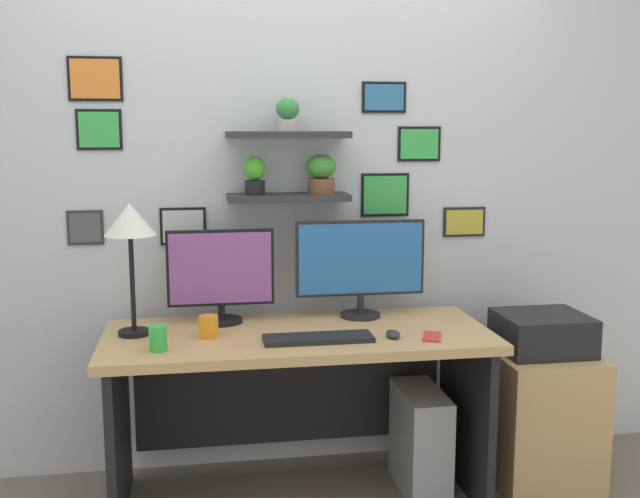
% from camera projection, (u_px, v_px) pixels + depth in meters
% --- Properties ---
extents(back_wall_assembly, '(4.40, 0.24, 2.70)m').
position_uv_depth(back_wall_assembly, '(285.00, 181.00, 3.44)').
color(back_wall_assembly, silver).
rests_on(back_wall_assembly, ground).
extents(desk, '(1.61, 0.68, 0.75)m').
position_uv_depth(desk, '(297.00, 376.00, 3.20)').
color(desk, tan).
rests_on(desk, ground).
extents(monitor_left, '(0.46, 0.18, 0.41)m').
position_uv_depth(monitor_left, '(221.00, 274.00, 3.24)').
color(monitor_left, black).
rests_on(monitor_left, desk).
extents(monitor_right, '(0.58, 0.18, 0.44)m').
position_uv_depth(monitor_right, '(360.00, 264.00, 3.34)').
color(monitor_right, black).
rests_on(monitor_right, desk).
extents(keyboard, '(0.44, 0.14, 0.02)m').
position_uv_depth(keyboard, '(318.00, 338.00, 2.99)').
color(keyboard, black).
rests_on(keyboard, desk).
extents(computer_mouse, '(0.06, 0.09, 0.03)m').
position_uv_depth(computer_mouse, '(393.00, 334.00, 3.03)').
color(computer_mouse, '#2D2D33').
rests_on(computer_mouse, desk).
extents(desk_lamp, '(0.21, 0.21, 0.55)m').
position_uv_depth(desk_lamp, '(130.00, 227.00, 3.00)').
color(desk_lamp, black).
rests_on(desk_lamp, desk).
extents(cell_phone, '(0.12, 0.16, 0.01)m').
position_uv_depth(cell_phone, '(432.00, 336.00, 3.03)').
color(cell_phone, red).
rests_on(cell_phone, desk).
extents(coffee_mug, '(0.08, 0.08, 0.09)m').
position_uv_depth(coffee_mug, '(209.00, 327.00, 3.03)').
color(coffee_mug, orange).
rests_on(coffee_mug, desk).
extents(pen_cup, '(0.07, 0.07, 0.10)m').
position_uv_depth(pen_cup, '(158.00, 338.00, 2.85)').
color(pen_cup, green).
rests_on(pen_cup, desk).
extents(drawer_cabinet, '(0.44, 0.50, 0.61)m').
position_uv_depth(drawer_cabinet, '(538.00, 416.00, 3.37)').
color(drawer_cabinet, tan).
rests_on(drawer_cabinet, ground).
extents(printer, '(0.38, 0.34, 0.17)m').
position_uv_depth(printer, '(542.00, 333.00, 3.31)').
color(printer, black).
rests_on(printer, drawer_cabinet).
extents(computer_tower_right, '(0.18, 0.40, 0.46)m').
position_uv_depth(computer_tower_right, '(420.00, 441.00, 3.28)').
color(computer_tower_right, '#99999E').
rests_on(computer_tower_right, ground).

